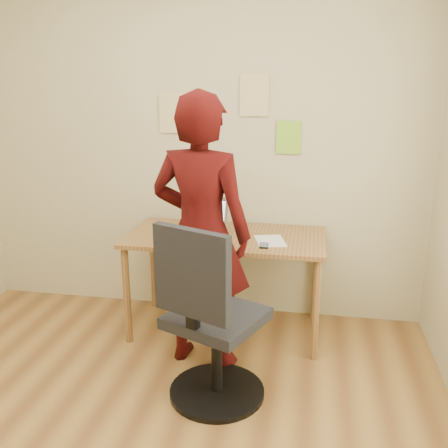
% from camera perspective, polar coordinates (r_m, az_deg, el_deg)
% --- Properties ---
extents(room, '(3.58, 3.58, 2.78)m').
position_cam_1_polar(room, '(2.19, -13.79, 3.68)').
color(room, brown).
rests_on(room, ground).
extents(desk, '(1.40, 0.70, 0.74)m').
position_cam_1_polar(desk, '(3.58, 0.21, -2.62)').
color(desk, olive).
rests_on(desk, ground).
extents(laptop, '(0.40, 0.37, 0.25)m').
position_cam_1_polar(laptop, '(3.54, -2.85, -0.46)').
color(laptop, '#BBBAC2').
rests_on(laptop, desk).
extents(paper_sheet, '(0.25, 0.31, 0.00)m').
position_cam_1_polar(paper_sheet, '(3.44, 5.31, -1.93)').
color(paper_sheet, white).
rests_on(paper_sheet, desk).
extents(phone, '(0.06, 0.11, 0.01)m').
position_cam_1_polar(phone, '(3.33, 4.60, -2.47)').
color(phone, black).
rests_on(phone, desk).
extents(wall_note_left, '(0.21, 0.00, 0.30)m').
position_cam_1_polar(wall_note_left, '(3.85, -5.86, 12.54)').
color(wall_note_left, '#DCC183').
rests_on(wall_note_left, room).
extents(wall_note_mid, '(0.21, 0.00, 0.30)m').
position_cam_1_polar(wall_note_mid, '(3.72, 3.48, 14.49)').
color(wall_note_mid, '#DCC183').
rests_on(wall_note_mid, room).
extents(wall_note_right, '(0.18, 0.00, 0.24)m').
position_cam_1_polar(wall_note_right, '(3.72, 7.39, 9.78)').
color(wall_note_right, '#8BCC2D').
rests_on(wall_note_right, room).
extents(office_chair, '(0.63, 0.64, 1.09)m').
position_cam_1_polar(office_chair, '(2.86, -1.66, -11.85)').
color(office_chair, black).
rests_on(office_chair, ground).
extents(person, '(0.70, 0.52, 1.76)m').
position_cam_1_polar(person, '(3.11, -2.62, -1.18)').
color(person, '#350707').
rests_on(person, ground).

